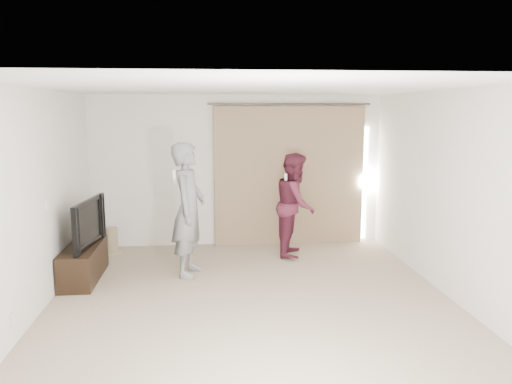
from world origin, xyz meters
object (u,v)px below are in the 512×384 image
tv (81,223)px  tv_console (84,263)px  person_woman (295,204)px  person_man (189,209)px

tv → tv_console: bearing=0.0°
tv → person_woman: 3.28m
tv_console → person_woman: (3.15, 0.89, 0.59)m
person_woman → tv: bearing=-164.2°
tv → person_woman: person_woman is taller
tv → person_man: person_man is taller
tv_console → person_woman: bearing=15.8°
tv_console → person_man: 1.63m
tv → person_woman: bearing=-67.1°
person_woman → person_man: bearing=-153.8°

